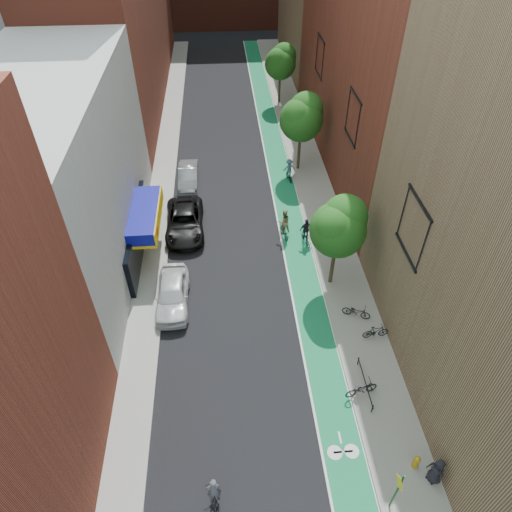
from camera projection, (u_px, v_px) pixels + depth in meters
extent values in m
plane|color=black|center=(256.00, 438.00, 21.71)|extent=(160.00, 160.00, 0.00)
cube|color=#147349|center=(277.00, 159.00, 41.25)|extent=(2.00, 68.00, 0.01)
cube|color=gray|center=(166.00, 162.00, 40.61)|extent=(2.00, 68.00, 0.15)
cube|color=gray|center=(304.00, 157.00, 41.35)|extent=(3.00, 68.00, 0.15)
cube|color=silver|center=(55.00, 181.00, 27.44)|extent=(8.00, 20.00, 12.00)
cube|color=maroon|center=(387.00, 25.00, 34.39)|extent=(8.00, 28.00, 22.00)
cylinder|color=#332619|center=(333.00, 264.00, 28.37)|extent=(0.24, 0.24, 3.30)
sphere|color=#234F15|center=(338.00, 230.00, 26.55)|extent=(3.36, 3.36, 3.36)
sphere|color=#234F15|center=(345.00, 216.00, 26.31)|extent=(2.64, 2.64, 2.64)
sphere|color=#234F15|center=(335.00, 227.00, 25.98)|extent=(2.40, 2.40, 2.40)
cylinder|color=#332619|center=(299.00, 152.00, 38.71)|extent=(0.24, 0.24, 3.47)
sphere|color=#234F15|center=(301.00, 120.00, 36.80)|extent=(3.53, 3.53, 3.53)
sphere|color=#234F15|center=(306.00, 109.00, 36.54)|extent=(2.77, 2.77, 2.77)
sphere|color=#234F15|center=(298.00, 116.00, 36.22)|extent=(2.52, 2.52, 2.52)
cylinder|color=#332619|center=(279.00, 89.00, 49.20)|extent=(0.24, 0.24, 3.19)
sphere|color=#234F15|center=(280.00, 64.00, 47.43)|extent=(3.25, 3.25, 3.25)
sphere|color=#234F15|center=(284.00, 56.00, 47.22)|extent=(2.55, 2.55, 2.55)
sphere|color=#234F15|center=(278.00, 60.00, 46.88)|extent=(2.32, 2.32, 2.32)
cylinder|color=#194C26|center=(396.00, 492.00, 18.33)|extent=(0.08, 0.08, 3.00)
cube|color=yellow|center=(399.00, 483.00, 17.72)|extent=(0.02, 0.71, 0.71)
imported|color=silver|center=(172.00, 294.00, 27.62)|extent=(1.95, 4.84, 1.65)
imported|color=black|center=(185.00, 221.00, 32.99)|extent=(2.82, 5.85, 1.61)
imported|color=#989AA0|center=(188.00, 176.00, 37.75)|extent=(1.55, 4.39, 1.45)
imported|color=black|center=(215.00, 499.00, 19.23)|extent=(0.90, 1.84, 0.93)
imported|color=#4A4A51|center=(214.00, 490.00, 18.82)|extent=(0.67, 0.50, 1.68)
imported|color=black|center=(284.00, 231.00, 32.66)|extent=(0.82, 1.69, 0.98)
imported|color=#9C895B|center=(284.00, 221.00, 32.20)|extent=(1.05, 0.90, 1.87)
imported|color=black|center=(306.00, 238.00, 32.16)|extent=(0.85, 1.68, 0.84)
imported|color=#21222A|center=(306.00, 229.00, 31.72)|extent=(1.03, 0.58, 1.67)
imported|color=black|center=(289.00, 176.00, 38.28)|extent=(0.66, 1.55, 0.90)
imported|color=#3C586C|center=(289.00, 168.00, 37.90)|extent=(1.09, 0.73, 1.56)
imported|color=black|center=(361.00, 389.00, 23.00)|extent=(1.85, 1.00, 0.92)
imported|color=black|center=(376.00, 332.00, 25.71)|extent=(1.55, 0.55, 0.92)
imported|color=black|center=(356.00, 311.00, 26.86)|extent=(1.77, 1.21, 0.88)
imported|color=black|center=(436.00, 471.00, 19.61)|extent=(0.80, 0.94, 1.63)
cylinder|color=gold|center=(416.00, 463.00, 20.38)|extent=(0.26, 0.26, 0.60)
sphere|color=gold|center=(418.00, 459.00, 20.13)|extent=(0.29, 0.29, 0.29)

